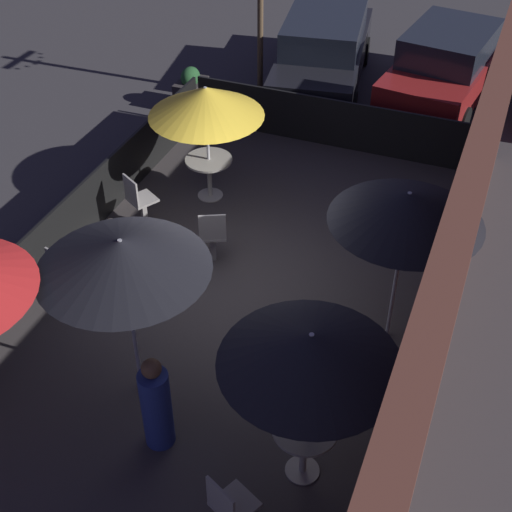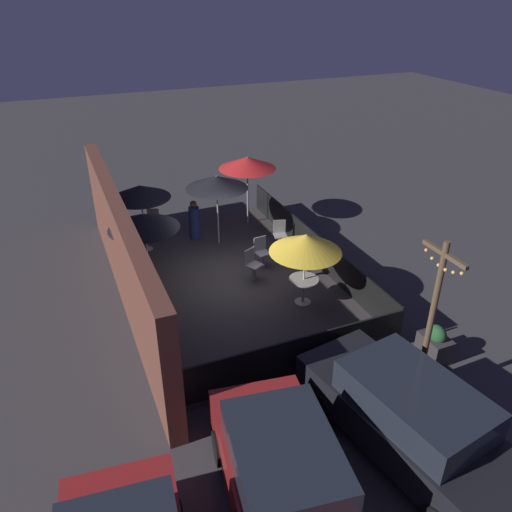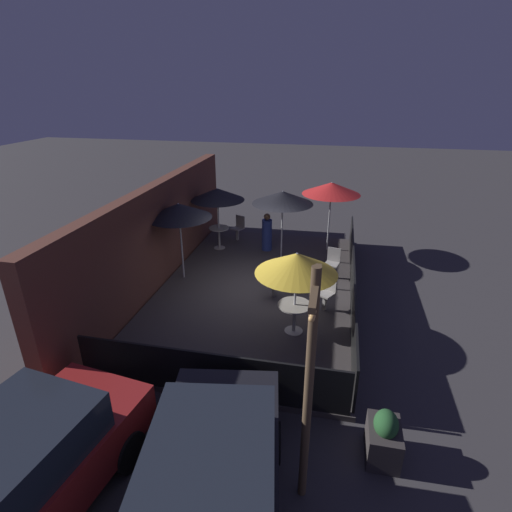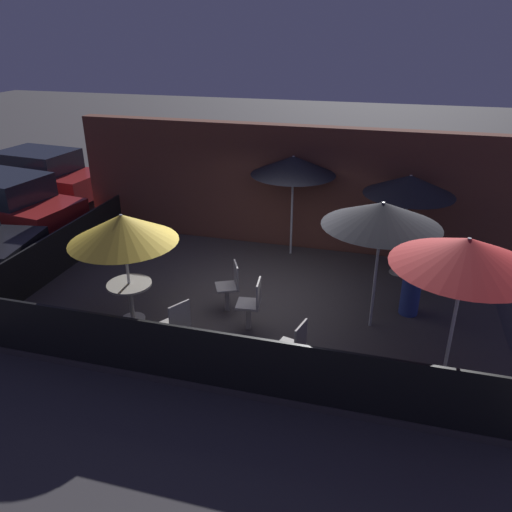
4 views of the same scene
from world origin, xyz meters
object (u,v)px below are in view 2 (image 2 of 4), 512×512
object	(u,v)px
patio_umbrella_3	(247,163)
patio_chair_1	(153,221)
patio_umbrella_0	(140,192)
light_post	(432,318)
patio_chair_4	(280,233)
patio_chair_2	(262,251)
patio_chair_0	(253,263)
patio_umbrella_2	(217,182)
planter_box	(435,344)
patio_chair_3	(306,261)
parked_car_1	(284,477)
dining_table_0	(145,232)
patron_0	(194,221)
patio_umbrella_4	(143,221)
dining_table_1	(304,284)
patio_umbrella_1	(306,243)
parked_car_0	(411,419)

from	to	relation	value
patio_umbrella_3	patio_chair_1	xyz separation A→B (m)	(0.32, 3.32, -1.71)
patio_umbrella_0	light_post	bearing A→B (deg)	-156.00
patio_umbrella_0	patio_chair_4	world-z (taller)	patio_umbrella_0
patio_chair_2	patio_chair_0	bearing A→B (deg)	-49.67
patio_umbrella_2	planter_box	world-z (taller)	patio_umbrella_2
patio_umbrella_2	light_post	world-z (taller)	light_post
patio_umbrella_0	patio_umbrella_2	bearing A→B (deg)	-101.36
patio_chair_2	patio_chair_3	size ratio (longest dim) A/B	1.02
patio_chair_0	patio_chair_1	distance (m)	4.48
patio_chair_3	light_post	xyz separation A→B (m)	(-5.15, 0.09, 1.44)
patio_chair_3	parked_car_1	distance (m)	7.40
dining_table_0	patio_umbrella_0	bearing A→B (deg)	90.00
patron_0	patio_chair_0	bearing A→B (deg)	136.29
patio_umbrella_4	dining_table_1	xyz separation A→B (m)	(-2.19, -3.62, -1.53)
patio_umbrella_4	dining_table_0	size ratio (longest dim) A/B	2.99
patio_umbrella_3	dining_table_0	xyz separation A→B (m)	(-0.66, 3.78, -1.61)
patio_umbrella_1	planter_box	xyz separation A→B (m)	(-3.06, -1.80, -1.50)
patio_umbrella_2	patron_0	xyz separation A→B (m)	(0.66, 0.61, -1.50)
patio_umbrella_2	planter_box	distance (m)	7.97
planter_box	patio_umbrella_3	bearing A→B (deg)	8.52
patio_umbrella_2	patio_umbrella_3	distance (m)	1.86
patio_umbrella_0	patio_chair_4	size ratio (longest dim) A/B	2.37
dining_table_1	planter_box	bearing A→B (deg)	-149.49
patio_umbrella_3	parked_car_1	world-z (taller)	patio_umbrella_3
dining_table_1	light_post	size ratio (longest dim) A/B	0.21
parked_car_1	patio_chair_2	bearing A→B (deg)	-12.59
patio_umbrella_2	patio_chair_4	distance (m)	2.58
patio_umbrella_3	patio_umbrella_4	size ratio (longest dim) A/B	1.04
patio_umbrella_1	dining_table_0	world-z (taller)	patio_umbrella_1
patio_umbrella_3	patio_chair_0	distance (m)	4.27
dining_table_1	patio_chair_0	size ratio (longest dim) A/B	0.83
dining_table_1	patron_0	distance (m)	5.09
patio_umbrella_1	patio_chair_4	xyz separation A→B (m)	(3.13, -0.78, -1.28)
parked_car_1	patio_umbrella_1	bearing A→B (deg)	-22.34
patio_chair_2	patio_chair_3	distance (m)	1.38
patio_umbrella_1	parked_car_0	xyz separation A→B (m)	(-4.98, 0.46, -1.06)
parked_car_0	dining_table_0	bearing A→B (deg)	6.77
patio_chair_2	patio_chair_1	bearing A→B (deg)	-150.71
patio_chair_1	parked_car_0	xyz separation A→B (m)	(-10.62, -2.31, 0.23)
dining_table_1	patio_chair_0	xyz separation A→B (m)	(1.62, 0.79, -0.05)
patio_umbrella_0	patron_0	bearing A→B (deg)	-83.36
patio_umbrella_2	dining_table_1	bearing A→B (deg)	-167.48
patio_umbrella_3	dining_table_0	world-z (taller)	patio_umbrella_3
patio_umbrella_0	patio_chair_0	world-z (taller)	patio_umbrella_0
patio_chair_1	patio_chair_3	distance (m)	5.64
patio_chair_0	patron_0	size ratio (longest dim) A/B	0.71
dining_table_0	planter_box	bearing A→B (deg)	-146.89
light_post	parked_car_0	xyz separation A→B (m)	(-1.03, 1.06, -1.23)
patron_0	patio_chair_1	bearing A→B (deg)	0.61
patio_chair_0	patio_chair_3	distance (m)	1.54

